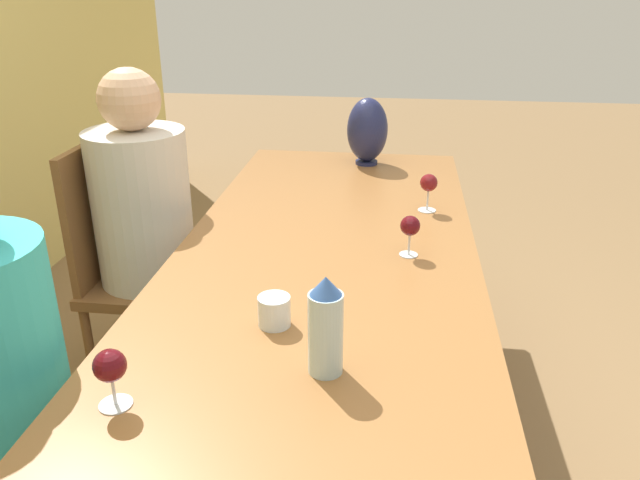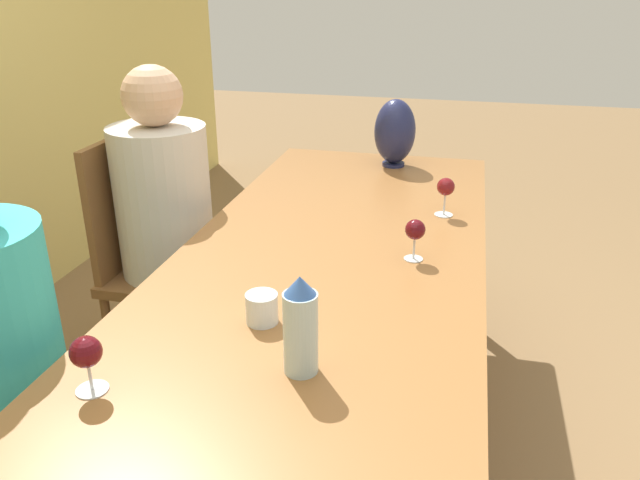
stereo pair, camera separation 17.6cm
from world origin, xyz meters
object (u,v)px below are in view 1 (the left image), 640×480
Objects in this scene: water_bottle at (326,327)px; water_tumbler at (274,311)px; person_far at (148,228)px; wine_glass_4 at (110,368)px; wine_glass_0 at (429,184)px; chair_far at (130,264)px; vase at (367,130)px; wine_glass_1 at (410,227)px.

water_bottle is 0.24m from water_tumbler.
person_far is (0.76, 0.63, -0.12)m from water_tumbler.
person_far reaches higher than wine_glass_4.
water_tumbler is 1.00m from person_far.
person_far is at bearing 18.82° from wine_glass_4.
wine_glass_0 is 0.11× the size of person_far.
chair_far is (0.76, 0.72, -0.28)m from water_tumbler.
vase reaches higher than water_bottle.
chair_far is 0.18m from person_far.
water_bottle reaches higher than chair_far.
wine_glass_0 is at bearing -85.12° from chair_far.
person_far is at bearing -90.00° from chair_far.
person_far reaches higher than wine_glass_1.
vase is 2.34× the size of wine_glass_4.
water_bottle is 1.80× the size of wine_glass_4.
person_far is (-0.67, 0.78, -0.24)m from vase.
water_bottle reaches higher than wine_glass_1.
vase is at bearing -12.67° from wine_glass_4.
vase reaches higher than wine_glass_4.
vase is 0.63m from wine_glass_0.
water_tumbler is 0.56m from wine_glass_1.
water_tumbler is at bearing 144.24° from wine_glass_1.
water_bottle is 1.61m from vase.
wine_glass_1 is (-0.98, -0.19, -0.06)m from vase.
water_tumbler is 0.63× the size of wine_glass_1.
wine_glass_4 is at bearing 112.73° from water_bottle.
person_far is at bearing 72.44° from wine_glass_1.
wine_glass_0 is at bearing -156.22° from vase.
chair_far reaches higher than water_tumbler.
wine_glass_0 is at bearing -28.54° from wine_glass_4.
chair_far reaches higher than wine_glass_4.
water_bottle reaches higher than wine_glass_4.
wine_glass_4 is at bearing 143.32° from water_tumbler.
wine_glass_0 is 1.09× the size of wine_glass_4.
vase is (1.61, 0.00, 0.04)m from water_bottle.
water_bottle is at bearing -179.85° from vase.
water_bottle is at bearing 163.96° from wine_glass_1.
wine_glass_0 is at bearing -13.60° from water_bottle.
vase is 0.30× the size of chair_far.
vase is 2.32× the size of wine_glass_1.
person_far is (1.10, 0.38, -0.17)m from wine_glass_4.
person_far is (0.30, 0.96, -0.17)m from wine_glass_1.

